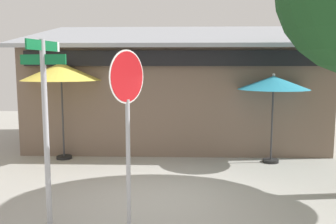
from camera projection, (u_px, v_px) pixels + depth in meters
name	position (u px, v px, depth m)	size (l,w,h in m)	color
ground_plane	(163.00, 198.00, 7.34)	(28.00, 28.00, 0.10)	#9E9B93
cafe_building	(176.00, 93.00, 12.66)	(9.76, 5.43, 4.33)	#705B4C
street_sign_post	(45.00, 115.00, 5.76)	(0.80, 0.86, 3.08)	#A8AAB2
stop_sign	(127.00, 105.00, 5.57)	(0.43, 0.73, 2.91)	#A8AAB2
patio_umbrella_mustard_left	(61.00, 72.00, 10.03)	(2.23, 2.23, 2.84)	black
patio_umbrella_teal_center	(273.00, 84.00, 9.68)	(1.94, 1.94, 2.48)	black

